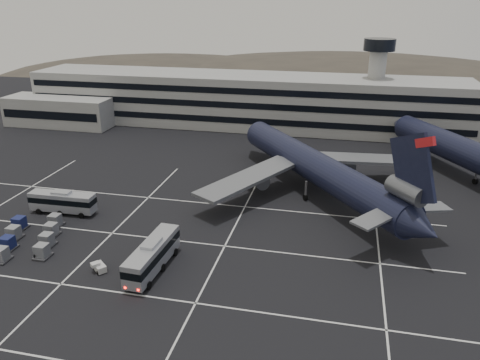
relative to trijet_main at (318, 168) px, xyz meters
name	(u,v)px	position (x,y,z in m)	size (l,w,h in m)	color
ground	(137,250)	(-23.68, -26.21, -5.25)	(260.00, 260.00, 0.00)	black
lane_markings	(146,249)	(-22.74, -25.48, -5.24)	(90.00, 55.62, 0.01)	silver
terminal	(233,101)	(-26.63, 44.94, 1.68)	(125.00, 26.00, 24.00)	gray
hills	(324,99)	(-5.69, 143.79, -17.32)	(352.00, 180.00, 44.00)	#38332B
trijet_main	(318,168)	(0.00, 0.00, 0.00)	(39.87, 49.35, 18.08)	black
bus_near	(152,254)	(-19.43, -30.43, -2.90)	(3.56, 12.28, 4.29)	#9EA0A6
bus_far	(63,201)	(-40.98, -17.32, -3.08)	(11.28, 3.06, 3.96)	#9EA0A6
tug_b	(100,267)	(-26.25, -32.34, -4.63)	(2.48, 2.40, 1.39)	beige
uld_cluster	(30,236)	(-40.19, -27.43, -4.28)	(11.48, 13.97, 1.99)	#2D2D30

